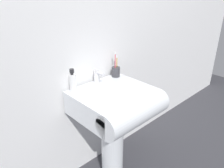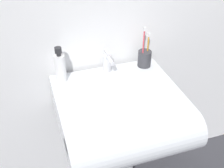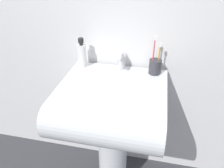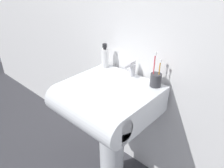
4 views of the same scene
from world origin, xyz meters
The scene contains 6 objects.
wall_back centered at (0.00, 0.28, 1.20)m, with size 5.00×0.05×2.40m, color white.
sink_pedestal centered at (0.00, 0.00, 0.32)m, with size 0.18×0.18×0.64m, color white.
sink_basin centered at (0.00, -0.06, 0.73)m, with size 0.56×0.55×0.18m.
faucet centered at (0.01, 0.19, 0.88)m, with size 0.04×0.12×0.10m.
toothbrush_cup centered at (0.21, 0.18, 0.87)m, with size 0.07×0.07×0.22m.
soap_bottle centered at (-0.23, 0.17, 0.90)m, with size 0.05×0.05×0.18m.
Camera 4 is at (0.81, -0.89, 1.49)m, focal length 35.00 mm.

